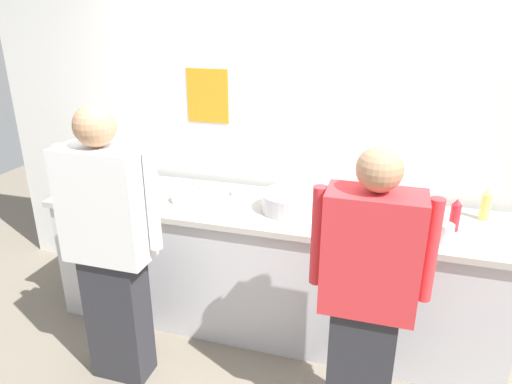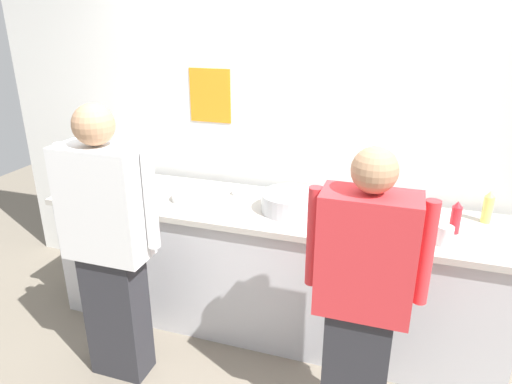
% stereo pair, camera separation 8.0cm
% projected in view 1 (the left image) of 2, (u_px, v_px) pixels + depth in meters
% --- Properties ---
extents(ground_plane, '(9.00, 9.00, 0.00)m').
position_uv_depth(ground_plane, '(255.00, 356.00, 3.07)').
color(ground_plane, slate).
extents(wall_back, '(4.81, 0.11, 2.81)m').
position_uv_depth(wall_back, '(290.00, 119.00, 3.33)').
color(wall_back, silver).
rests_on(wall_back, ground).
extents(prep_counter, '(3.06, 0.72, 0.92)m').
position_uv_depth(prep_counter, '(271.00, 267.00, 3.24)').
color(prep_counter, silver).
rests_on(prep_counter, ground).
extents(chef_near_left, '(0.62, 0.24, 1.69)m').
position_uv_depth(chef_near_left, '(110.00, 245.00, 2.62)').
color(chef_near_left, '#2D2D33').
rests_on(chef_near_left, ground).
extents(chef_center, '(0.59, 0.24, 1.59)m').
position_uv_depth(chef_center, '(367.00, 295.00, 2.25)').
color(chef_center, '#2D2D33').
rests_on(chef_center, ground).
extents(plate_stack_front, '(0.22, 0.22, 0.06)m').
position_uv_depth(plate_stack_front, '(188.00, 197.00, 3.17)').
color(plate_stack_front, white).
rests_on(plate_stack_front, prep_counter).
extents(plate_stack_rear, '(0.25, 0.25, 0.05)m').
position_uv_depth(plate_stack_rear, '(417.00, 220.00, 2.83)').
color(plate_stack_rear, white).
rests_on(plate_stack_rear, prep_counter).
extents(mixing_bowl_steel, '(0.38, 0.38, 0.12)m').
position_uv_depth(mixing_bowl_steel, '(290.00, 202.00, 3.00)').
color(mixing_bowl_steel, '#B7BABF').
rests_on(mixing_bowl_steel, prep_counter).
extents(sheet_tray, '(0.60, 0.46, 0.02)m').
position_uv_depth(sheet_tray, '(129.00, 189.00, 3.36)').
color(sheet_tray, '#B7BABF').
rests_on(sheet_tray, prep_counter).
extents(squeeze_bottle_primary, '(0.06, 0.06, 0.20)m').
position_uv_depth(squeeze_bottle_primary, '(486.00, 205.00, 2.86)').
color(squeeze_bottle_primary, '#E5E066').
rests_on(squeeze_bottle_primary, prep_counter).
extents(squeeze_bottle_secondary, '(0.06, 0.06, 0.20)m').
position_uv_depth(squeeze_bottle_secondary, '(455.00, 215.00, 2.72)').
color(squeeze_bottle_secondary, red).
rests_on(squeeze_bottle_secondary, prep_counter).
extents(squeeze_bottle_spare, '(0.06, 0.06, 0.20)m').
position_uv_depth(squeeze_bottle_spare, '(408.00, 220.00, 2.66)').
color(squeeze_bottle_spare, red).
rests_on(squeeze_bottle_spare, prep_counter).
extents(ramekin_yellow_sauce, '(0.10, 0.10, 0.04)m').
position_uv_depth(ramekin_yellow_sauce, '(238.00, 192.00, 3.28)').
color(ramekin_yellow_sauce, white).
rests_on(ramekin_yellow_sauce, prep_counter).
extents(ramekin_orange_sauce, '(0.08, 0.08, 0.05)m').
position_uv_depth(ramekin_orange_sauce, '(205.00, 186.00, 3.38)').
color(ramekin_orange_sauce, white).
rests_on(ramekin_orange_sauce, prep_counter).
extents(deli_cup, '(0.09, 0.09, 0.11)m').
position_uv_depth(deli_cup, '(445.00, 233.00, 2.59)').
color(deli_cup, white).
rests_on(deli_cup, prep_counter).
extents(chefs_knife, '(0.28, 0.03, 0.02)m').
position_uv_depth(chefs_knife, '(367.00, 225.00, 2.80)').
color(chefs_knife, '#B7BABF').
rests_on(chefs_knife, prep_counter).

